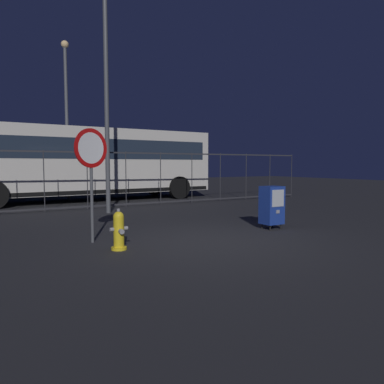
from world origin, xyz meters
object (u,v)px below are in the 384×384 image
object	(u,v)px
newspaper_box_primary	(272,205)
bus_far	(42,161)
street_light_near_left	(106,58)
bus_near	(89,160)
street_light_near_right	(66,108)
fire_hydrant	(119,230)
stop_sign	(91,161)

from	to	relation	value
newspaper_box_primary	bus_far	distance (m)	13.41
bus_far	street_light_near_left	world-z (taller)	street_light_near_left
bus_near	street_light_near_right	world-z (taller)	street_light_near_right
bus_far	street_light_near_right	size ratio (longest dim) A/B	1.59
bus_near	bus_far	size ratio (longest dim) A/B	0.98
newspaper_box_primary	bus_near	world-z (taller)	bus_near
fire_hydrant	newspaper_box_primary	distance (m)	3.87
newspaper_box_primary	stop_sign	world-z (taller)	stop_sign
street_light_near_left	street_light_near_right	size ratio (longest dim) A/B	1.25
bus_far	street_light_near_right	bearing A→B (deg)	-86.71
fire_hydrant	street_light_near_left	bearing A→B (deg)	74.03
street_light_near_right	bus_far	bearing A→B (deg)	101.33
street_light_near_right	newspaper_box_primary	bearing A→B (deg)	-75.80
bus_near	bus_far	world-z (taller)	same
newspaper_box_primary	stop_sign	distance (m)	4.28
bus_far	street_light_near_left	bearing A→B (deg)	-93.25
bus_near	street_light_near_left	bearing A→B (deg)	-98.51
fire_hydrant	street_light_near_left	size ratio (longest dim) A/B	0.09
street_light_near_left	newspaper_box_primary	bearing A→B (deg)	-62.89
stop_sign	street_light_near_right	distance (m)	9.75
street_light_near_left	stop_sign	bearing A→B (deg)	-111.92
fire_hydrant	bus_near	xyz separation A→B (m)	(1.99, 9.25, 1.36)
bus_near	bus_far	xyz separation A→B (m)	(-1.26, 3.93, 0.00)
stop_sign	bus_far	size ratio (longest dim) A/B	0.21
bus_far	newspaper_box_primary	bearing A→B (deg)	-84.49
stop_sign	bus_near	bearing A→B (deg)	75.18
fire_hydrant	bus_far	distance (m)	13.27
street_light_near_left	street_light_near_right	world-z (taller)	street_light_near_left
street_light_near_right	bus_near	bearing A→B (deg)	-54.71
newspaper_box_primary	stop_sign	xyz separation A→B (m)	(-4.10, 0.66, 1.03)
fire_hydrant	street_light_near_right	distance (m)	10.88
stop_sign	bus_near	world-z (taller)	bus_near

